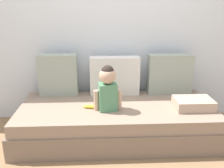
{
  "coord_description": "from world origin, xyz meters",
  "views": [
    {
      "loc": [
        -0.17,
        -2.51,
        1.47
      ],
      "look_at": [
        -0.05,
        0.0,
        0.63
      ],
      "focal_mm": 39.56,
      "sensor_mm": 36.0,
      "label": 1
    }
  ],
  "objects_px": {
    "throw_pillow_center": "(115,76)",
    "banana": "(91,107)",
    "couch": "(116,121)",
    "folded_blanket": "(193,104)",
    "throw_pillow_right": "(170,74)",
    "toddler": "(108,87)",
    "throw_pillow_left": "(58,75)"
  },
  "relations": [
    {
      "from": "throw_pillow_center",
      "to": "couch",
      "type": "bearing_deg",
      "value": -90.0
    },
    {
      "from": "banana",
      "to": "throw_pillow_center",
      "type": "bearing_deg",
      "value": 57.13
    },
    {
      "from": "couch",
      "to": "throw_pillow_left",
      "type": "bearing_deg",
      "value": 151.56
    },
    {
      "from": "throw_pillow_left",
      "to": "folded_blanket",
      "type": "xyz_separation_m",
      "value": [
        1.5,
        -0.49,
        -0.2
      ]
    },
    {
      "from": "couch",
      "to": "throw_pillow_right",
      "type": "height_order",
      "value": "throw_pillow_right"
    },
    {
      "from": "throw_pillow_right",
      "to": "couch",
      "type": "bearing_deg",
      "value": -151.56
    },
    {
      "from": "throw_pillow_center",
      "to": "banana",
      "type": "bearing_deg",
      "value": -122.87
    },
    {
      "from": "couch",
      "to": "throw_pillow_center",
      "type": "xyz_separation_m",
      "value": [
        0.0,
        0.37,
        0.43
      ]
    },
    {
      "from": "throw_pillow_center",
      "to": "banana",
      "type": "height_order",
      "value": "throw_pillow_center"
    },
    {
      "from": "throw_pillow_center",
      "to": "toddler",
      "type": "relative_size",
      "value": 1.23
    },
    {
      "from": "banana",
      "to": "folded_blanket",
      "type": "height_order",
      "value": "folded_blanket"
    },
    {
      "from": "throw_pillow_center",
      "to": "folded_blanket",
      "type": "bearing_deg",
      "value": -30.71
    },
    {
      "from": "couch",
      "to": "throw_pillow_center",
      "type": "bearing_deg",
      "value": 90.0
    },
    {
      "from": "throw_pillow_left",
      "to": "throw_pillow_right",
      "type": "height_order",
      "value": "throw_pillow_left"
    },
    {
      "from": "banana",
      "to": "folded_blanket",
      "type": "distance_m",
      "value": 1.1
    },
    {
      "from": "couch",
      "to": "throw_pillow_right",
      "type": "relative_size",
      "value": 4.12
    },
    {
      "from": "couch",
      "to": "throw_pillow_center",
      "type": "height_order",
      "value": "throw_pillow_center"
    },
    {
      "from": "throw_pillow_center",
      "to": "folded_blanket",
      "type": "relative_size",
      "value": 1.49
    },
    {
      "from": "throw_pillow_left",
      "to": "throw_pillow_center",
      "type": "relative_size",
      "value": 0.84
    },
    {
      "from": "throw_pillow_center",
      "to": "throw_pillow_right",
      "type": "relative_size",
      "value": 1.12
    },
    {
      "from": "folded_blanket",
      "to": "toddler",
      "type": "bearing_deg",
      "value": 179.61
    },
    {
      "from": "throw_pillow_left",
      "to": "toddler",
      "type": "bearing_deg",
      "value": -39.58
    },
    {
      "from": "couch",
      "to": "throw_pillow_right",
      "type": "distance_m",
      "value": 0.89
    },
    {
      "from": "throw_pillow_left",
      "to": "toddler",
      "type": "relative_size",
      "value": 1.03
    },
    {
      "from": "toddler",
      "to": "folded_blanket",
      "type": "xyz_separation_m",
      "value": [
        0.92,
        -0.01,
        -0.2
      ]
    },
    {
      "from": "couch",
      "to": "banana",
      "type": "distance_m",
      "value": 0.36
    },
    {
      "from": "couch",
      "to": "throw_pillow_left",
      "type": "xyz_separation_m",
      "value": [
        -0.68,
        0.37,
        0.44
      ]
    },
    {
      "from": "folded_blanket",
      "to": "couch",
      "type": "bearing_deg",
      "value": 171.85
    },
    {
      "from": "throw_pillow_right",
      "to": "throw_pillow_left",
      "type": "bearing_deg",
      "value": 180.0
    },
    {
      "from": "folded_blanket",
      "to": "throw_pillow_center",
      "type": "bearing_deg",
      "value": 149.29
    },
    {
      "from": "throw_pillow_center",
      "to": "banana",
      "type": "xyz_separation_m",
      "value": [
        -0.28,
        -0.44,
        -0.21
      ]
    },
    {
      "from": "couch",
      "to": "throw_pillow_center",
      "type": "distance_m",
      "value": 0.56
    }
  ]
}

